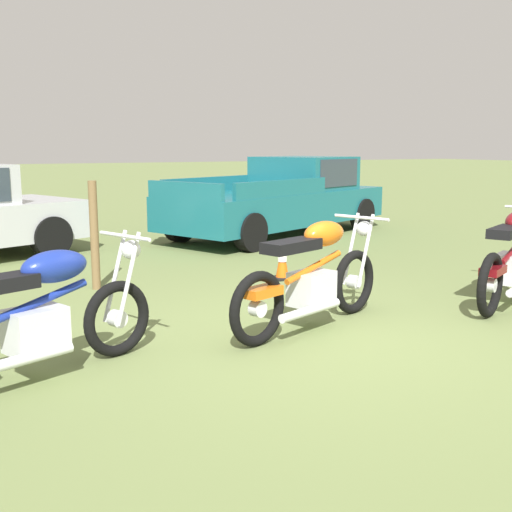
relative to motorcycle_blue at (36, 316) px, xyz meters
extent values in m
plane|color=olive|center=(2.41, -0.16, -0.48)|extent=(120.00, 120.00, 0.00)
torus|color=black|center=(0.66, 0.25, -0.17)|extent=(0.62, 0.30, 0.63)
cylinder|color=silver|center=(0.66, 0.25, -0.17)|extent=(0.17, 0.14, 0.14)
cylinder|color=silver|center=(0.69, 0.36, 0.17)|extent=(0.27, 0.13, 0.74)
cylinder|color=silver|center=(0.75, 0.19, 0.17)|extent=(0.27, 0.13, 0.74)
cube|color=silver|center=(-0.01, 0.00, -0.10)|extent=(0.48, 0.42, 0.32)
cylinder|color=navy|center=(0.02, 0.01, 0.10)|extent=(0.77, 0.34, 0.23)
ellipsoid|color=navy|center=(0.16, 0.07, 0.34)|extent=(0.58, 0.43, 0.24)
cylinder|color=silver|center=(0.76, 0.29, 0.50)|extent=(0.25, 0.61, 0.03)
sphere|color=silver|center=(0.81, 0.31, 0.38)|extent=(0.21, 0.21, 0.16)
cylinder|color=silver|center=(-0.16, -0.22, -0.24)|extent=(0.78, 0.36, 0.08)
torus|color=black|center=(3.17, 0.43, -0.15)|extent=(0.65, 0.30, 0.66)
torus|color=black|center=(1.79, -0.05, -0.15)|extent=(0.65, 0.30, 0.66)
cylinder|color=silver|center=(3.17, 0.43, -0.15)|extent=(0.17, 0.14, 0.14)
cylinder|color=silver|center=(1.79, -0.05, -0.15)|extent=(0.17, 0.14, 0.14)
cylinder|color=silver|center=(3.19, 0.53, 0.17)|extent=(0.26, 0.12, 0.73)
cylinder|color=silver|center=(3.25, 0.37, 0.17)|extent=(0.26, 0.12, 0.73)
cube|color=silver|center=(2.50, 0.19, -0.10)|extent=(0.48, 0.42, 0.32)
cylinder|color=orange|center=(2.53, 0.20, 0.10)|extent=(0.77, 0.32, 0.23)
ellipsoid|color=orange|center=(2.67, 0.25, 0.40)|extent=(0.58, 0.42, 0.24)
cube|color=black|center=(2.21, 0.09, 0.34)|extent=(0.65, 0.43, 0.10)
cube|color=orange|center=(1.85, -0.03, -0.01)|extent=(0.40, 0.29, 0.08)
cylinder|color=silver|center=(3.26, 0.46, 0.50)|extent=(0.24, 0.61, 0.03)
sphere|color=silver|center=(3.32, 0.48, 0.38)|extent=(0.20, 0.20, 0.16)
cylinder|color=silver|center=(2.34, -0.03, -0.24)|extent=(0.78, 0.34, 0.08)
torus|color=black|center=(4.28, -0.33, -0.15)|extent=(0.63, 0.36, 0.66)
cylinder|color=silver|center=(4.28, -0.33, -0.15)|extent=(0.17, 0.15, 0.14)
cube|color=silver|center=(4.95, -0.01, -0.10)|extent=(0.49, 0.44, 0.32)
cube|color=black|center=(4.68, -0.14, 0.34)|extent=(0.64, 0.47, 0.10)
cube|color=maroon|center=(4.33, -0.30, -0.01)|extent=(0.40, 0.32, 0.08)
cylinder|color=black|center=(1.03, 5.27, -0.16)|extent=(0.68, 0.43, 0.64)
cube|color=#19606B|center=(5.31, 5.74, 0.07)|extent=(5.26, 3.53, 0.60)
cube|color=#19606B|center=(6.11, 6.07, 0.69)|extent=(2.09, 2.12, 0.64)
cube|color=#2D3842|center=(6.11, 6.07, 0.71)|extent=(1.83, 2.04, 0.52)
cube|color=#19606B|center=(4.12, 6.16, 0.51)|extent=(2.32, 1.02, 0.28)
cube|color=#19606B|center=(4.76, 4.61, 0.51)|extent=(2.32, 1.02, 0.28)
cube|color=#19606B|center=(3.06, 4.82, 0.51)|extent=(0.71, 1.58, 0.28)
cylinder|color=black|center=(6.64, 7.19, -0.16)|extent=(0.68, 0.45, 0.64)
cylinder|color=black|center=(7.27, 5.65, -0.16)|extent=(0.68, 0.45, 0.64)
cylinder|color=black|center=(3.35, 5.84, -0.16)|extent=(0.68, 0.45, 0.64)
cylinder|color=black|center=(3.98, 4.30, -0.16)|extent=(0.68, 0.45, 0.64)
cylinder|color=brown|center=(1.10, 2.77, 0.17)|extent=(0.10, 0.10, 1.30)
cone|color=#EA590F|center=(3.37, 2.22, -0.24)|extent=(0.18, 0.18, 0.48)
cube|color=black|center=(3.37, 2.22, -0.47)|extent=(0.25, 0.25, 0.03)
cylinder|color=white|center=(3.37, 2.22, -0.21)|extent=(0.12, 0.12, 0.07)
camera|label=1|loc=(-0.64, -4.62, 1.21)|focal=43.94mm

